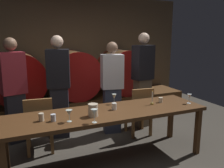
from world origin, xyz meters
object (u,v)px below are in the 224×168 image
at_px(wine_barrel_left, 19,79).
at_px(pitcher, 93,110).
at_px(wine_glass_center_right, 114,97).
at_px(chair_left, 39,123).
at_px(candle_center, 152,100).
at_px(dining_table, 108,116).
at_px(guest_center_right, 112,87).
at_px(cup_center_left, 53,118).
at_px(wine_glass_center_left, 94,113).
at_px(cup_center_right, 114,106).
at_px(wine_barrel_right, 122,72).
at_px(cup_far_left, 41,117).
at_px(chair_right, 140,109).
at_px(cup_far_right, 161,100).
at_px(guest_center_left, 59,86).
at_px(guest_far_right, 143,79).
at_px(wine_glass_far_right, 189,97).
at_px(guest_far_left, 14,90).
at_px(wine_barrel_center, 74,75).
at_px(wine_glass_far_left, 69,113).

bearing_deg(wine_barrel_left, pitcher, -68.62).
height_order(pitcher, wine_glass_center_right, pitcher).
height_order(chair_left, candle_center, candle_center).
height_order(dining_table, guest_center_right, guest_center_right).
bearing_deg(cup_center_left, wine_glass_center_left, -28.46).
bearing_deg(cup_center_right, wine_barrel_right, 61.63).
bearing_deg(cup_far_left, candle_center, 2.12).
height_order(chair_right, cup_far_right, chair_right).
distance_m(chair_right, cup_center_left, 1.79).
xyz_separation_m(wine_glass_center_left, cup_far_right, (1.23, 0.41, -0.09)).
height_order(wine_glass_center_left, cup_far_right, wine_glass_center_left).
xyz_separation_m(dining_table, guest_center_left, (-0.44, 1.12, 0.23)).
bearing_deg(guest_far_right, wine_glass_far_right, 89.26).
bearing_deg(guest_far_left, wine_glass_center_left, 103.66).
bearing_deg(wine_barrel_center, wine_glass_far_left, -106.05).
xyz_separation_m(guest_far_left, wine_glass_far_right, (2.45, -1.35, -0.04)).
distance_m(chair_right, wine_glass_far_right, 0.93).
distance_m(wine_barrel_right, chair_right, 1.46).
height_order(chair_left, guest_far_left, guest_far_left).
relative_size(guest_center_right, wine_glass_far_left, 11.27).
bearing_deg(cup_center_right, guest_far_right, 42.91).
bearing_deg(wine_glass_far_left, guest_far_left, 112.82).
height_order(wine_glass_far_left, cup_far_right, wine_glass_far_left).
relative_size(wine_barrel_right, cup_center_right, 10.57).
relative_size(wine_barrel_right, wine_glass_center_right, 6.59).
height_order(guest_far_left, wine_glass_far_left, guest_far_left).
height_order(guest_far_right, cup_far_right, guest_far_right).
relative_size(chair_right, cup_center_right, 9.22).
height_order(chair_left, wine_glass_center_right, wine_glass_center_right).
relative_size(wine_barrel_right, cup_center_left, 11.39).
bearing_deg(guest_center_left, dining_table, 127.07).
height_order(guest_center_left, candle_center, guest_center_left).
xyz_separation_m(guest_center_right, wine_glass_center_left, (-0.78, -1.27, 0.02)).
xyz_separation_m(wine_barrel_left, pitcher, (0.81, -2.07, -0.12)).
bearing_deg(wine_glass_center_right, wine_barrel_right, 60.95).
distance_m(wine_barrel_center, cup_center_left, 2.20).
bearing_deg(wine_glass_far_left, wine_glass_center_left, -29.34).
xyz_separation_m(wine_barrel_center, wine_glass_center_left, (-0.35, -2.29, -0.08)).
height_order(guest_far_left, guest_center_left, guest_center_left).
bearing_deg(guest_far_right, pitcher, 29.39).
bearing_deg(wine_glass_far_right, wine_barrel_center, 120.91).
xyz_separation_m(wine_barrel_right, guest_center_right, (-0.68, -1.02, -0.10)).
xyz_separation_m(guest_far_left, pitcher, (0.91, -1.32, -0.07)).
relative_size(candle_center, cup_center_right, 2.39).
bearing_deg(cup_far_right, cup_far_left, -176.64).
height_order(dining_table, wine_glass_center_right, wine_glass_center_right).
height_order(guest_center_left, wine_glass_far_left, guest_center_left).
bearing_deg(guest_center_right, wine_barrel_right, -114.52).
bearing_deg(wine_barrel_right, cup_far_right, -96.89).
distance_m(wine_barrel_center, guest_far_right, 1.46).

